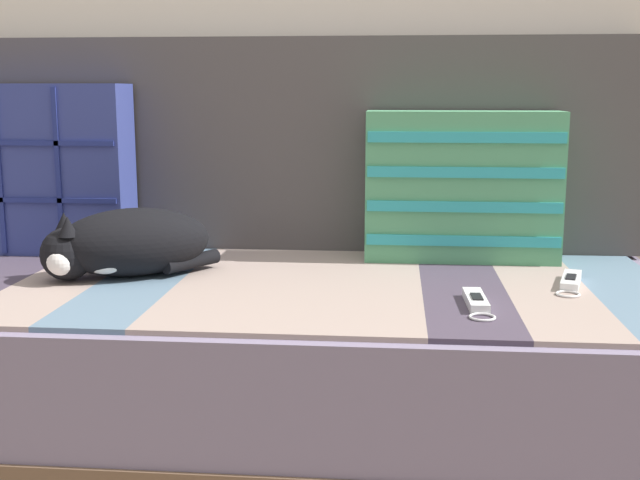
% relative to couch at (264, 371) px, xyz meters
% --- Properties ---
extents(ground_plane, '(14.00, 14.00, 0.00)m').
position_rel_couch_xyz_m(ground_plane, '(0.00, -0.10, -0.21)').
color(ground_plane, '#7A6651').
extents(couch, '(1.83, 0.90, 0.43)m').
position_rel_couch_xyz_m(couch, '(0.00, 0.00, 0.00)').
color(couch, brown).
rests_on(couch, ground_plane).
extents(sofa_backrest, '(1.80, 0.14, 0.54)m').
position_rel_couch_xyz_m(sofa_backrest, '(0.00, 0.38, 0.48)').
color(sofa_backrest, '#474242').
rests_on(sofa_backrest, couch).
extents(throw_pillow_quilted, '(0.45, 0.14, 0.42)m').
position_rel_couch_xyz_m(throw_pillow_quilted, '(-0.60, 0.23, 0.43)').
color(throw_pillow_quilted, navy).
rests_on(throw_pillow_quilted, couch).
extents(throw_pillow_striped, '(0.46, 0.14, 0.36)m').
position_rel_couch_xyz_m(throw_pillow_striped, '(0.45, 0.23, 0.39)').
color(throw_pillow_striped, '#4C9366').
rests_on(throw_pillow_striped, couch).
extents(sleeping_cat, '(0.38, 0.32, 0.15)m').
position_rel_couch_xyz_m(sleeping_cat, '(-0.31, -0.02, 0.29)').
color(sleeping_cat, black).
rests_on(sleeping_cat, couch).
extents(game_remote_near, '(0.05, 0.19, 0.02)m').
position_rel_couch_xyz_m(game_remote_near, '(0.44, -0.20, 0.22)').
color(game_remote_near, white).
rests_on(game_remote_near, couch).
extents(game_remote_far, '(0.09, 0.20, 0.02)m').
position_rel_couch_xyz_m(game_remote_far, '(0.66, -0.02, 0.22)').
color(game_remote_far, white).
rests_on(game_remote_far, couch).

